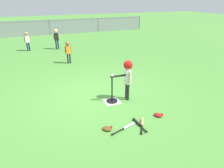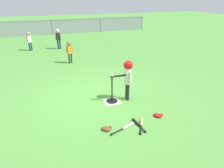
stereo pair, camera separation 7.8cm
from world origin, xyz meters
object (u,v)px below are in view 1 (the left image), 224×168
fielder_deep_center (56,36)px  glove_near_bats (158,115)px  fielder_near_left (68,49)px  batting_tee (112,97)px  baseball_on_tee (112,75)px  spare_bat_black (138,123)px  spare_bat_wood (142,123)px  batter_child (128,72)px  fielder_deep_right (27,39)px  glove_by_plate (107,129)px  spare_bat_silver (127,127)px

fielder_deep_center → glove_near_bats: size_ratio=4.19×
fielder_near_left → glove_near_bats: bearing=-76.7°
batting_tee → baseball_on_tee: bearing=180.0°
spare_bat_black → fielder_near_left: bearing=96.3°
fielder_deep_center → glove_near_bats: fielder_deep_center is taller
spare_bat_wood → glove_near_bats: size_ratio=2.03×
fielder_deep_center → batter_child: bearing=-81.8°
batter_child → fielder_deep_right: batter_child is taller
fielder_deep_right → fielder_deep_center: (1.54, -0.18, 0.06)m
glove_near_bats → batting_tee: bearing=124.3°
spare_bat_black → glove_near_bats: size_ratio=2.10×
fielder_deep_right → fielder_deep_center: size_ratio=0.92×
batting_tee → batter_child: size_ratio=0.65×
glove_by_plate → batter_child: bearing=48.0°
fielder_near_left → spare_bat_wood: bearing=-82.9°
batting_tee → batter_child: bearing=-3.5°
spare_bat_silver → glove_by_plate: glove_by_plate is taller
glove_near_bats → fielder_near_left: bearing=103.3°
fielder_near_left → spare_bat_black: fielder_near_left is taller
batting_tee → fielder_deep_center: bearing=94.5°
fielder_near_left → glove_near_bats: fielder_near_left is taller
glove_by_plate → fielder_near_left: bearing=88.3°
glove_near_bats → fielder_deep_right: bearing=109.1°
fielder_near_left → fielder_deep_center: size_ratio=0.88×
glove_by_plate → batting_tee: bearing=63.4°
fielder_near_left → glove_by_plate: 5.32m
batting_tee → spare_bat_wood: bearing=-80.0°
fielder_near_left → spare_bat_black: size_ratio=1.75×
fielder_near_left → glove_by_plate: (-0.16, -5.28, -0.60)m
batting_tee → spare_bat_black: size_ratio=1.36×
fielder_deep_right → glove_by_plate: size_ratio=3.85×
fielder_deep_center → spare_bat_silver: bearing=-87.3°
baseball_on_tee → glove_near_bats: size_ratio=0.27×
baseball_on_tee → fielder_deep_center: (-0.55, 7.01, -0.08)m
batter_child → fielder_deep_right: bearing=109.5°
fielder_deep_center → spare_bat_wood: fielder_deep_center is taller
spare_bat_silver → spare_bat_wood: same height
batting_tee → spare_bat_silver: 1.32m
fielder_near_left → baseball_on_tee: bearing=-83.8°
fielder_near_left → spare_bat_wood: size_ratio=1.82×
batter_child → glove_near_bats: size_ratio=4.38×
baseball_on_tee → batting_tee: bearing=0.0°
baseball_on_tee → spare_bat_wood: 1.55m
fielder_deep_right → glove_by_plate: bearing=-79.9°
baseball_on_tee → spare_bat_wood: bearing=-80.0°
spare_bat_black → spare_bat_wood: bearing=-30.4°
glove_near_bats → glove_by_plate: bearing=-178.1°
fielder_deep_center → spare_bat_silver: size_ratio=1.71×
batter_child → fielder_near_left: (-0.90, 4.11, -0.20)m
batting_tee → spare_bat_silver: batting_tee is taller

